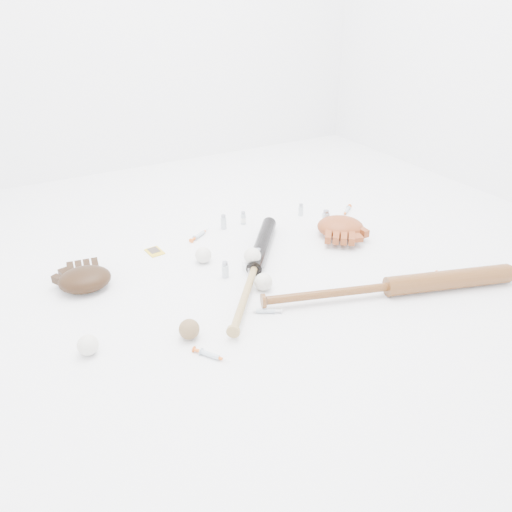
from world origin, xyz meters
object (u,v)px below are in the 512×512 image
bat_dark (254,268)px  pedestal (252,267)px  bat_wood (389,287)px  glove_dark (85,279)px

bat_dark → pedestal: size_ratio=13.80×
bat_dark → bat_wood: bat_wood is taller
glove_dark → pedestal: (0.60, -0.19, -0.02)m
bat_dark → pedestal: bearing=23.3°
glove_dark → pedestal: 0.63m
bat_wood → glove_dark: size_ratio=4.41×
bat_dark → bat_wood: bearing=-96.6°
bat_dark → glove_dark: size_ratio=3.81×
bat_dark → bat_wood: 0.51m
bat_dark → glove_dark: 0.64m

